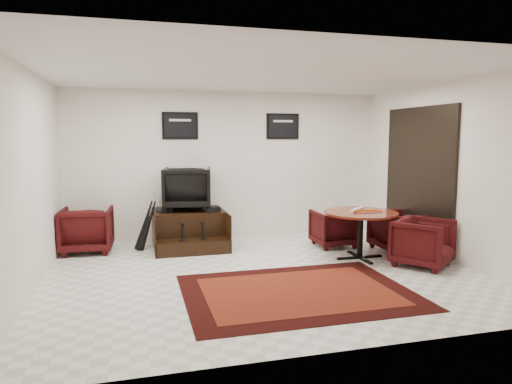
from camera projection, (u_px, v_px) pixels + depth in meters
ground at (263, 273)px, 6.54m from camera, size 6.00×6.00×0.00m
room_shell at (288, 148)px, 6.55m from camera, size 6.02×5.02×2.81m
area_rug at (298, 292)px, 5.74m from camera, size 2.84×2.13×0.01m
shine_podium at (189, 230)px, 8.13m from camera, size 1.25×1.29×0.64m
shine_chair at (187, 186)px, 8.17m from camera, size 0.94×0.90×0.85m
shoes_pair at (164, 210)px, 7.92m from camera, size 0.27×0.29×0.09m
polish_kit at (212, 210)px, 7.92m from camera, size 0.29×0.24×0.08m
umbrella_black at (148, 225)px, 7.83m from camera, size 0.33×0.12×0.88m
umbrella_hooked at (145, 225)px, 7.86m from camera, size 0.33×0.12×0.88m
armchair_side at (87, 227)px, 7.71m from camera, size 0.85×0.80×0.84m
meeting_table at (361, 217)px, 7.26m from camera, size 1.16×1.16×0.76m
table_chair_back at (334, 226)px, 8.12m from camera, size 0.70×0.66×0.72m
table_chair_window at (397, 229)px, 7.83m from camera, size 0.71×0.76×0.75m
table_chair_corner at (423, 240)px, 6.86m from camera, size 1.05×1.04×0.79m
paper_roll at (357, 209)px, 7.34m from camera, size 0.35×0.31×0.05m
table_clutter at (367, 211)px, 7.26m from camera, size 0.57×0.30×0.01m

